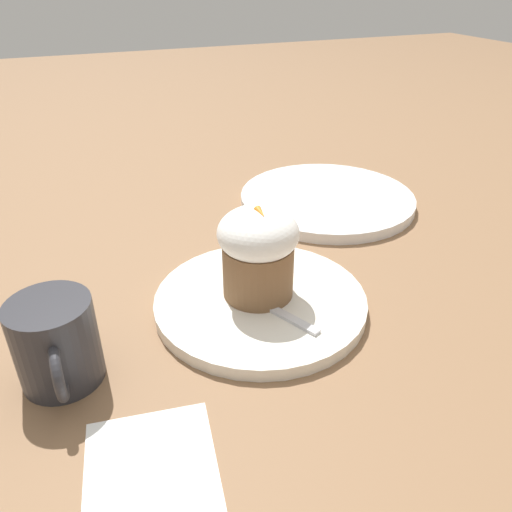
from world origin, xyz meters
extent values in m
plane|color=#846042|center=(0.00, 0.00, 0.00)|extent=(4.00, 4.00, 0.00)
cylinder|color=white|center=(0.00, 0.00, 0.01)|extent=(0.25, 0.25, 0.02)
cylinder|color=brown|center=(-0.01, 0.00, 0.05)|extent=(0.08, 0.08, 0.06)
ellipsoid|color=white|center=(-0.01, 0.00, 0.09)|extent=(0.09, 0.09, 0.06)
cone|color=orange|center=(0.00, 0.00, 0.12)|extent=(0.02, 0.01, 0.01)
sphere|color=green|center=(-0.01, 0.00, 0.12)|extent=(0.01, 0.01, 0.01)
cube|color=silver|center=(0.05, 0.01, 0.02)|extent=(0.08, 0.04, 0.00)
ellipsoid|color=silver|center=(0.00, -0.01, 0.02)|extent=(0.05, 0.05, 0.01)
cylinder|color=#2D2D33|center=(0.03, -0.22, 0.04)|extent=(0.08, 0.08, 0.09)
torus|color=#2D2D33|center=(0.08, -0.22, 0.04)|extent=(0.05, 0.01, 0.05)
cylinder|color=white|center=(-0.23, 0.21, 0.01)|extent=(0.29, 0.29, 0.02)
cube|color=white|center=(0.17, -0.17, 0.00)|extent=(0.14, 0.12, 0.00)
camera|label=1|loc=(0.44, -0.18, 0.35)|focal=35.00mm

